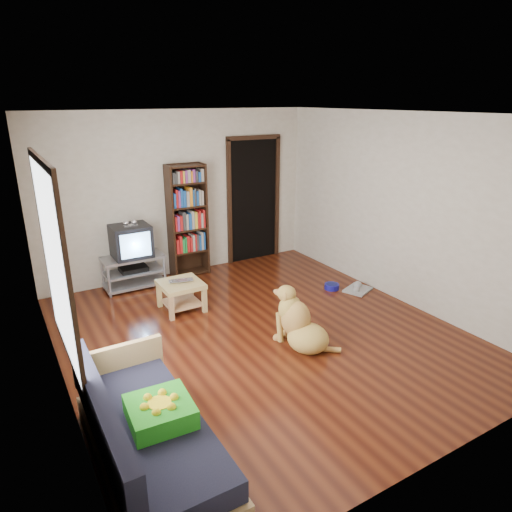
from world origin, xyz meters
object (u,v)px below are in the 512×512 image
laptop (181,282)px  tv_stand (134,270)px  crt_tv (130,240)px  dog (299,325)px  sofa (145,440)px  green_cushion (160,411)px  grey_rag (358,290)px  dog_bowl (332,286)px  coffee_table (181,290)px  bookshelf (187,215)px

laptop → tv_stand: size_ratio=0.36×
laptop → crt_tv: bearing=119.8°
crt_tv → dog: size_ratio=0.71×
crt_tv → dog: bearing=-67.2°
tv_stand → sofa: 3.76m
tv_stand → sofa: size_ratio=0.50×
green_cushion → crt_tv: bearing=80.4°
grey_rag → sofa: bearing=-155.1°
dog_bowl → tv_stand: (-2.56, 1.60, 0.23)m
green_cushion → dog_bowl: (3.41, 2.06, -0.46)m
dog → green_cushion: bearing=-154.5°
crt_tv → coffee_table: size_ratio=1.05×
dog_bowl → bookshelf: bookshelf is taller
dog_bowl → laptop: bearing=168.1°
coffee_table → laptop: bearing=-90.0°
laptop → sofa: bearing=-103.6°
tv_stand → dog: dog is taller
bookshelf → sofa: bearing=-117.3°
laptop → grey_rag: 2.66m
green_cushion → sofa: 0.27m
laptop → dog_bowl: size_ratio=1.47×
laptop → dog: bearing=-48.5°
tv_stand → grey_rag: bearing=-33.0°
laptop → coffee_table: (0.00, 0.03, -0.13)m
sofa → dog: sofa is taller
green_cushion → tv_stand: (0.85, 3.67, -0.23)m
grey_rag → dog: 1.93m
sofa → bookshelf: bearing=62.7°
bookshelf → tv_stand: bearing=-174.4°
crt_tv → laptop: bearing=-74.2°
dog_bowl → sofa: bearing=-150.2°
sofa → coffee_table: 2.84m
dog_bowl → coffee_table: (-2.23, 0.50, 0.24)m
crt_tv → sofa: size_ratio=0.32×
crt_tv → sofa: crt_tv is taller
laptop → bookshelf: bearing=77.2°
tv_stand → coffee_table: size_ratio=1.64×
laptop → dog_bowl: bearing=2.1°
tv_stand → bookshelf: 1.20m
coffee_table → bookshelf: bearing=62.6°
green_cushion → grey_rag: size_ratio=1.18×
laptop → sofa: sofa is taller
laptop → coffee_table: laptop is taller
crt_tv → dog: (1.15, -2.73, -0.48)m
grey_rag → crt_tv: bearing=146.7°
grey_rag → crt_tv: (-2.86, 1.88, 0.73)m
green_cushion → crt_tv: size_ratio=0.81×
green_cushion → grey_rag: bearing=29.4°
laptop → grey_rag: size_ratio=0.81×
green_cushion → laptop: green_cushion is taller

